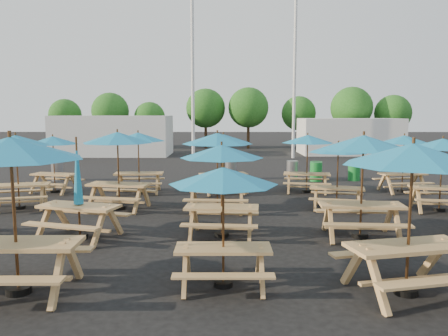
{
  "coord_description": "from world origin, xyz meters",
  "views": [
    {
      "loc": [
        0.11,
        -13.01,
        2.88
      ],
      "look_at": [
        0.0,
        1.5,
        1.1
      ],
      "focal_mm": 35.0,
      "sensor_mm": 36.0,
      "label": 1
    }
  ],
  "objects_px": {
    "picnic_unit_13": "(363,149)",
    "waste_bin_3": "(316,172)",
    "waste_bin_0": "(58,171)",
    "waste_bin_5": "(354,171)",
    "picnic_unit_2": "(16,145)",
    "picnic_unit_8": "(223,183)",
    "picnic_unit_18": "(443,148)",
    "picnic_unit_19": "(404,143)",
    "picnic_unit_5": "(78,197)",
    "picnic_unit_10": "(217,143)",
    "picnic_unit_14": "(338,152)",
    "picnic_unit_15": "(308,142)",
    "picnic_unit_9": "(222,157)",
    "picnic_unit_11": "(223,142)",
    "waste_bin_2": "(292,170)",
    "picnic_unit_6": "(118,142)",
    "picnic_unit_12": "(413,163)",
    "picnic_unit_4": "(11,158)",
    "waste_bin_1": "(231,170)",
    "picnic_unit_3": "(53,144)",
    "picnic_unit_7": "(138,140)",
    "waste_bin_4": "(316,171)"
  },
  "relations": [
    {
      "from": "picnic_unit_13",
      "to": "waste_bin_3",
      "type": "height_order",
      "value": "picnic_unit_13"
    },
    {
      "from": "waste_bin_0",
      "to": "waste_bin_5",
      "type": "height_order",
      "value": "same"
    },
    {
      "from": "picnic_unit_2",
      "to": "picnic_unit_8",
      "type": "bearing_deg",
      "value": -59.38
    },
    {
      "from": "picnic_unit_18",
      "to": "picnic_unit_8",
      "type": "bearing_deg",
      "value": -129.1
    },
    {
      "from": "picnic_unit_8",
      "to": "waste_bin_0",
      "type": "relative_size",
      "value": 2.46
    },
    {
      "from": "picnic_unit_19",
      "to": "waste_bin_3",
      "type": "bearing_deg",
      "value": 126.98
    },
    {
      "from": "picnic_unit_5",
      "to": "picnic_unit_10",
      "type": "relative_size",
      "value": 1.01
    },
    {
      "from": "waste_bin_0",
      "to": "picnic_unit_13",
      "type": "bearing_deg",
      "value": -39.92
    },
    {
      "from": "picnic_unit_14",
      "to": "picnic_unit_13",
      "type": "bearing_deg",
      "value": -79.89
    },
    {
      "from": "picnic_unit_15",
      "to": "picnic_unit_18",
      "type": "xyz_separation_m",
      "value": [
        3.43,
        -3.12,
        0.03
      ]
    },
    {
      "from": "picnic_unit_9",
      "to": "picnic_unit_19",
      "type": "xyz_separation_m",
      "value": [
        6.67,
        6.07,
        -0.06
      ]
    },
    {
      "from": "picnic_unit_11",
      "to": "picnic_unit_15",
      "type": "bearing_deg",
      "value": -12.2
    },
    {
      "from": "picnic_unit_10",
      "to": "waste_bin_2",
      "type": "relative_size",
      "value": 2.85
    },
    {
      "from": "picnic_unit_10",
      "to": "picnic_unit_15",
      "type": "distance_m",
      "value": 4.58
    },
    {
      "from": "picnic_unit_6",
      "to": "picnic_unit_12",
      "type": "xyz_separation_m",
      "value": [
        6.19,
        -6.31,
        0.07
      ]
    },
    {
      "from": "picnic_unit_9",
      "to": "picnic_unit_10",
      "type": "height_order",
      "value": "picnic_unit_10"
    },
    {
      "from": "picnic_unit_12",
      "to": "picnic_unit_5",
      "type": "bearing_deg",
      "value": 140.4
    },
    {
      "from": "picnic_unit_4",
      "to": "waste_bin_3",
      "type": "height_order",
      "value": "picnic_unit_4"
    },
    {
      "from": "picnic_unit_2",
      "to": "picnic_unit_12",
      "type": "bearing_deg",
      "value": -50.05
    },
    {
      "from": "picnic_unit_19",
      "to": "waste_bin_0",
      "type": "height_order",
      "value": "picnic_unit_19"
    },
    {
      "from": "picnic_unit_19",
      "to": "waste_bin_0",
      "type": "bearing_deg",
      "value": 160.92
    },
    {
      "from": "picnic_unit_4",
      "to": "waste_bin_2",
      "type": "xyz_separation_m",
      "value": [
        6.3,
        12.59,
        -1.8
      ]
    },
    {
      "from": "picnic_unit_5",
      "to": "picnic_unit_15",
      "type": "xyz_separation_m",
      "value": [
        6.41,
        6.13,
        0.89
      ]
    },
    {
      "from": "picnic_unit_18",
      "to": "picnic_unit_11",
      "type": "bearing_deg",
      "value": 164.23
    },
    {
      "from": "picnic_unit_8",
      "to": "picnic_unit_10",
      "type": "distance_m",
      "value": 5.77
    },
    {
      "from": "waste_bin_2",
      "to": "waste_bin_3",
      "type": "relative_size",
      "value": 1.0
    },
    {
      "from": "picnic_unit_2",
      "to": "picnic_unit_13",
      "type": "relative_size",
      "value": 1.02
    },
    {
      "from": "picnic_unit_18",
      "to": "picnic_unit_6",
      "type": "bearing_deg",
      "value": -172.27
    },
    {
      "from": "picnic_unit_8",
      "to": "picnic_unit_10",
      "type": "bearing_deg",
      "value": 91.58
    },
    {
      "from": "picnic_unit_6",
      "to": "waste_bin_5",
      "type": "bearing_deg",
      "value": 44.23
    },
    {
      "from": "picnic_unit_11",
      "to": "waste_bin_0",
      "type": "xyz_separation_m",
      "value": [
        -7.29,
        2.98,
        -1.47
      ]
    },
    {
      "from": "picnic_unit_18",
      "to": "waste_bin_1",
      "type": "relative_size",
      "value": 2.67
    },
    {
      "from": "picnic_unit_3",
      "to": "picnic_unit_10",
      "type": "distance_m",
      "value": 6.89
    },
    {
      "from": "picnic_unit_7",
      "to": "picnic_unit_11",
      "type": "distance_m",
      "value": 3.11
    },
    {
      "from": "picnic_unit_18",
      "to": "waste_bin_3",
      "type": "bearing_deg",
      "value": 121.84
    },
    {
      "from": "picnic_unit_4",
      "to": "picnic_unit_2",
      "type": "bearing_deg",
      "value": 114.41
    },
    {
      "from": "waste_bin_3",
      "to": "waste_bin_4",
      "type": "xyz_separation_m",
      "value": [
        0.05,
        0.24,
        0.0
      ]
    },
    {
      "from": "waste_bin_2",
      "to": "waste_bin_5",
      "type": "height_order",
      "value": "same"
    },
    {
      "from": "picnic_unit_5",
      "to": "waste_bin_3",
      "type": "xyz_separation_m",
      "value": [
        7.31,
        8.9,
        -0.56
      ]
    },
    {
      "from": "picnic_unit_10",
      "to": "picnic_unit_12",
      "type": "bearing_deg",
      "value": -59.1
    },
    {
      "from": "picnic_unit_10",
      "to": "waste_bin_0",
      "type": "relative_size",
      "value": 2.85
    },
    {
      "from": "picnic_unit_19",
      "to": "picnic_unit_11",
      "type": "bearing_deg",
      "value": 174.12
    },
    {
      "from": "picnic_unit_4",
      "to": "picnic_unit_18",
      "type": "height_order",
      "value": "picnic_unit_4"
    },
    {
      "from": "picnic_unit_2",
      "to": "picnic_unit_3",
      "type": "bearing_deg",
      "value": 74.75
    },
    {
      "from": "picnic_unit_3",
      "to": "picnic_unit_5",
      "type": "height_order",
      "value": "picnic_unit_5"
    },
    {
      "from": "waste_bin_1",
      "to": "waste_bin_3",
      "type": "height_order",
      "value": "same"
    },
    {
      "from": "picnic_unit_2",
      "to": "picnic_unit_9",
      "type": "bearing_deg",
      "value": -41.61
    },
    {
      "from": "picnic_unit_7",
      "to": "waste_bin_4",
      "type": "height_order",
      "value": "picnic_unit_7"
    },
    {
      "from": "picnic_unit_10",
      "to": "picnic_unit_3",
      "type": "bearing_deg",
      "value": 156.04
    },
    {
      "from": "picnic_unit_2",
      "to": "picnic_unit_7",
      "type": "height_order",
      "value": "picnic_unit_2"
    }
  ]
}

